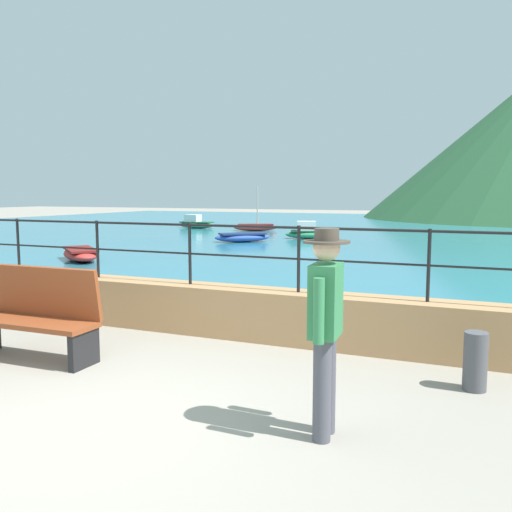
{
  "coord_description": "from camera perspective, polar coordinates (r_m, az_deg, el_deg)",
  "views": [
    {
      "loc": [
        3.16,
        -3.7,
        2.03
      ],
      "look_at": [
        0.0,
        3.7,
        1.1
      ],
      "focal_mm": 38.33,
      "sensor_mm": 36.0,
      "label": 1
    }
  ],
  "objects": [
    {
      "name": "ground_plane",
      "position": [
        5.27,
        -16.68,
        -16.34
      ],
      "size": [
        120.0,
        120.0,
        0.0
      ],
      "primitive_type": "plane",
      "color": "gray"
    },
    {
      "name": "promenade_wall",
      "position": [
        7.78,
        -1.46,
        -5.89
      ],
      "size": [
        20.0,
        0.56,
        0.7
      ],
      "primitive_type": "cube",
      "color": "tan",
      "rests_on": "ground"
    },
    {
      "name": "railing",
      "position": [
        7.63,
        -1.48,
        1.24
      ],
      "size": [
        18.44,
        0.04,
        0.9
      ],
      "color": "black",
      "rests_on": "promenade_wall"
    },
    {
      "name": "lake_water",
      "position": [
        29.78,
        16.98,
        2.46
      ],
      "size": [
        64.0,
        44.32,
        0.06
      ],
      "primitive_type": "cube",
      "color": "teal",
      "rests_on": "ground"
    },
    {
      "name": "bench_main",
      "position": [
        7.27,
        -21.96,
        -5.56
      ],
      "size": [
        1.71,
        0.59,
        1.13
      ],
      "color": "brown",
      "rests_on": "ground"
    },
    {
      "name": "person_walking",
      "position": [
        4.54,
        7.26,
        -6.87
      ],
      "size": [
        0.38,
        0.57,
        1.75
      ],
      "color": "#4C4C56",
      "rests_on": "ground"
    },
    {
      "name": "bollard",
      "position": [
        6.15,
        21.91,
        -10.16
      ],
      "size": [
        0.24,
        0.24,
        0.61
      ],
      "primitive_type": "cylinder",
      "color": "#4C4C51",
      "rests_on": "ground"
    },
    {
      "name": "boat_0",
      "position": [
        28.58,
        -0.05,
        3.05
      ],
      "size": [
        2.46,
        1.81,
        2.3
      ],
      "color": "red",
      "rests_on": "lake_water"
    },
    {
      "name": "boat_1",
      "position": [
        16.83,
        -17.86,
        0.22
      ],
      "size": [
        2.34,
        2.17,
        0.36
      ],
      "color": "red",
      "rests_on": "lake_water"
    },
    {
      "name": "boat_2",
      "position": [
        22.1,
        -1.42,
        1.99
      ],
      "size": [
        2.32,
        2.2,
        0.36
      ],
      "color": "#2D4C9E",
      "rests_on": "lake_water"
    },
    {
      "name": "boat_4",
      "position": [
        31.02,
        -6.28,
        3.41
      ],
      "size": [
        2.33,
        0.99,
        0.76
      ],
      "color": "#338C59",
      "rests_on": "lake_water"
    },
    {
      "name": "boat_5",
      "position": [
        23.73,
        5.76,
        2.44
      ],
      "size": [
        2.47,
        1.61,
        0.76
      ],
      "color": "#338C59",
      "rests_on": "lake_water"
    }
  ]
}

